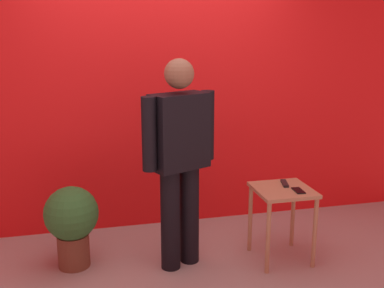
{
  "coord_description": "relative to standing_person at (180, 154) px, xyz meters",
  "views": [
    {
      "loc": [
        -0.7,
        -3.18,
        1.92
      ],
      "look_at": [
        0.19,
        0.55,
        0.96
      ],
      "focal_mm": 43.35,
      "sensor_mm": 36.0,
      "label": 1
    }
  ],
  "objects": [
    {
      "name": "tv_remote",
      "position": [
        0.91,
        -0.02,
        -0.31
      ],
      "size": [
        0.09,
        0.18,
        0.02
      ],
      "primitive_type": "cube",
      "rotation": [
        0.0,
        0.0,
        -0.26
      ],
      "color": "black",
      "rests_on": "side_table"
    },
    {
      "name": "back_wall_red",
      "position": [
        -0.02,
        0.94,
        0.57
      ],
      "size": [
        5.61,
        0.12,
        3.05
      ],
      "primitive_type": "cube",
      "color": "red",
      "rests_on": "ground_plane"
    },
    {
      "name": "side_table",
      "position": [
        0.85,
        -0.1,
        -0.44
      ],
      "size": [
        0.47,
        0.47,
        0.63
      ],
      "color": "tan",
      "rests_on": "ground_plane"
    },
    {
      "name": "cell_phone",
      "position": [
        0.94,
        -0.2,
        -0.31
      ],
      "size": [
        0.08,
        0.15,
        0.01
      ],
      "primitive_type": "cube",
      "rotation": [
        0.0,
        0.0,
        -0.06
      ],
      "color": "black",
      "rests_on": "side_table"
    },
    {
      "name": "potted_plant",
      "position": [
        -0.86,
        0.17,
        -0.55
      ],
      "size": [
        0.44,
        0.44,
        0.69
      ],
      "color": "brown",
      "rests_on": "ground_plane"
    },
    {
      "name": "standing_person",
      "position": [
        0.0,
        0.0,
        0.0
      ],
      "size": [
        0.66,
        0.39,
        1.7
      ],
      "color": "black",
      "rests_on": "ground_plane"
    },
    {
      "name": "ground_plane",
      "position": [
        -0.02,
        -0.28,
        -0.95
      ],
      "size": [
        12.0,
        12.0,
        0.0
      ],
      "primitive_type": "plane",
      "color": "#9E9991"
    }
  ]
}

